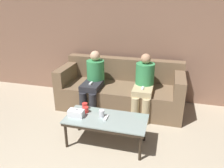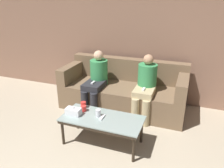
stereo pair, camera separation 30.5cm
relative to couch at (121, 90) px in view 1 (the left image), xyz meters
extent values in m
cube|color=#8C6651|center=(0.00, 0.53, 0.97)|extent=(12.00, 0.06, 2.60)
cube|color=brown|center=(0.00, -0.06, -0.10)|extent=(2.29, 0.90, 0.46)
cube|color=brown|center=(0.00, 0.30, 0.35)|extent=(2.29, 0.20, 0.43)
cube|color=brown|center=(-1.06, -0.06, 0.28)|extent=(0.18, 0.90, 0.30)
cube|color=brown|center=(1.06, -0.06, 0.28)|extent=(0.18, 0.90, 0.30)
cube|color=#8C9E99|center=(0.07, -1.21, 0.08)|extent=(1.15, 0.54, 0.02)
cube|color=#2D2319|center=(0.07, -1.21, 0.05)|extent=(1.13, 0.53, 0.04)
cylinder|color=#2D2319|center=(-0.46, -1.43, -0.15)|extent=(0.04, 0.04, 0.37)
cylinder|color=#2D2319|center=(0.59, -1.43, -0.15)|extent=(0.04, 0.04, 0.37)
cylinder|color=#2D2319|center=(-0.46, -0.99, -0.15)|extent=(0.04, 0.04, 0.37)
cylinder|color=#2D2319|center=(0.59, -0.99, -0.15)|extent=(0.04, 0.04, 0.37)
cylinder|color=red|center=(-0.27, -1.12, 0.14)|extent=(0.08, 0.08, 0.09)
cylinder|color=silver|center=(0.00, -1.19, 0.15)|extent=(0.08, 0.08, 0.11)
cylinder|color=red|center=(-0.32, -1.03, 0.14)|extent=(0.08, 0.08, 0.10)
cube|color=white|center=(-0.36, -1.26, 0.14)|extent=(0.22, 0.12, 0.10)
sphere|color=white|center=(-0.36, -1.26, 0.20)|extent=(0.04, 0.04, 0.04)
cube|color=white|center=(0.07, -1.21, 0.10)|extent=(0.04, 0.15, 0.02)
cylinder|color=#28282D|center=(-0.55, -0.56, -0.10)|extent=(0.13, 0.13, 0.46)
cylinder|color=#28282D|center=(-0.37, -0.56, -0.10)|extent=(0.13, 0.13, 0.46)
cube|color=#28282D|center=(-0.46, -0.33, 0.18)|extent=(0.33, 0.45, 0.10)
cylinder|color=#388E51|center=(-0.46, -0.11, 0.36)|extent=(0.33, 0.33, 0.46)
sphere|color=#DBAD89|center=(-0.46, -0.11, 0.68)|extent=(0.18, 0.18, 0.18)
cube|color=white|center=(-0.46, -0.38, 0.25)|extent=(0.04, 0.12, 0.02)
cylinder|color=tan|center=(0.37, -0.52, -0.10)|extent=(0.13, 0.13, 0.46)
cylinder|color=tan|center=(0.55, -0.52, -0.10)|extent=(0.13, 0.13, 0.46)
cube|color=tan|center=(0.46, -0.31, 0.18)|extent=(0.33, 0.41, 0.10)
cylinder|color=#388E51|center=(0.46, -0.11, 0.37)|extent=(0.33, 0.33, 0.47)
sphere|color=tan|center=(0.46, -0.11, 0.69)|extent=(0.17, 0.17, 0.17)
cube|color=white|center=(0.46, -0.35, 0.25)|extent=(0.04, 0.12, 0.02)
camera|label=1|loc=(0.84, -3.75, 1.68)|focal=35.00mm
camera|label=2|loc=(1.13, -3.66, 1.68)|focal=35.00mm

